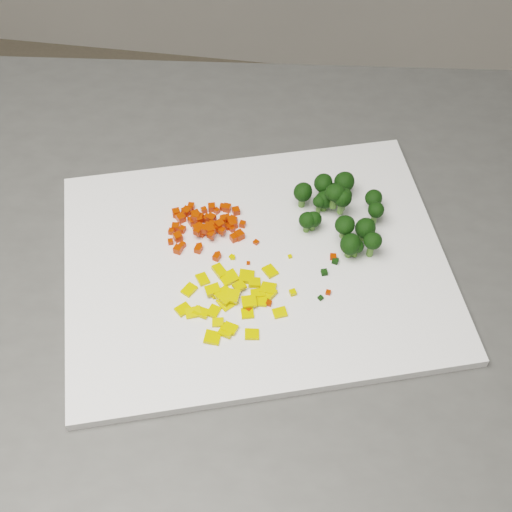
# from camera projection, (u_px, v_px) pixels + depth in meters

# --- Properties ---
(counter_block) EXTENTS (1.13, 0.84, 0.90)m
(counter_block) POSITION_uv_depth(u_px,v_px,m) (220.00, 411.00, 1.23)
(counter_block) COLOR #494947
(counter_block) RESTS_ON ground
(cutting_board) EXTENTS (0.54, 0.47, 0.01)m
(cutting_board) POSITION_uv_depth(u_px,v_px,m) (256.00, 264.00, 0.85)
(cutting_board) COLOR white
(cutting_board) RESTS_ON counter_block
(carrot_pile) EXTENTS (0.10, 0.10, 0.03)m
(carrot_pile) POSITION_uv_depth(u_px,v_px,m) (208.00, 224.00, 0.87)
(carrot_pile) COLOR #C21F02
(carrot_pile) RESTS_ON cutting_board
(pepper_pile) EXTENTS (0.12, 0.12, 0.02)m
(pepper_pile) POSITION_uv_depth(u_px,v_px,m) (233.00, 295.00, 0.81)
(pepper_pile) COLOR gold
(pepper_pile) RESTS_ON cutting_board
(broccoli_pile) EXTENTS (0.12, 0.12, 0.06)m
(broccoli_pile) POSITION_uv_depth(u_px,v_px,m) (337.00, 213.00, 0.86)
(broccoli_pile) COLOR black
(broccoli_pile) RESTS_ON cutting_board
(carrot_cube_0) EXTENTS (0.01, 0.01, 0.01)m
(carrot_cube_0) POSITION_uv_depth(u_px,v_px,m) (199.00, 228.00, 0.87)
(carrot_cube_0) COLOR #C21F02
(carrot_cube_0) RESTS_ON carrot_pile
(carrot_cube_1) EXTENTS (0.01, 0.01, 0.01)m
(carrot_cube_1) POSITION_uv_depth(u_px,v_px,m) (222.00, 231.00, 0.86)
(carrot_cube_1) COLOR #C21F02
(carrot_cube_1) RESTS_ON carrot_pile
(carrot_cube_2) EXTENTS (0.01, 0.01, 0.01)m
(carrot_cube_2) POSITION_uv_depth(u_px,v_px,m) (208.00, 228.00, 0.88)
(carrot_cube_2) COLOR #C21F02
(carrot_cube_2) RESTS_ON carrot_pile
(carrot_cube_3) EXTENTS (0.01, 0.01, 0.01)m
(carrot_cube_3) POSITION_uv_depth(u_px,v_px,m) (233.00, 221.00, 0.88)
(carrot_cube_3) COLOR #C21F02
(carrot_cube_3) RESTS_ON carrot_pile
(carrot_cube_4) EXTENTS (0.01, 0.01, 0.01)m
(carrot_cube_4) POSITION_uv_depth(u_px,v_px,m) (176.00, 213.00, 0.89)
(carrot_cube_4) COLOR #C21F02
(carrot_cube_4) RESTS_ON carrot_pile
(carrot_cube_5) EXTENTS (0.01, 0.01, 0.01)m
(carrot_cube_5) POSITION_uv_depth(u_px,v_px,m) (171.00, 242.00, 0.86)
(carrot_cube_5) COLOR #C21F02
(carrot_cube_5) RESTS_ON carrot_pile
(carrot_cube_6) EXTENTS (0.01, 0.01, 0.01)m
(carrot_cube_6) POSITION_uv_depth(u_px,v_px,m) (239.00, 235.00, 0.87)
(carrot_cube_6) COLOR #C21F02
(carrot_cube_6) RESTS_ON carrot_pile
(carrot_cube_7) EXTENTS (0.01, 0.01, 0.01)m
(carrot_cube_7) POSITION_uv_depth(u_px,v_px,m) (178.00, 237.00, 0.87)
(carrot_cube_7) COLOR #C21F02
(carrot_cube_7) RESTS_ON carrot_pile
(carrot_cube_8) EXTENTS (0.01, 0.01, 0.01)m
(carrot_cube_8) POSITION_uv_depth(u_px,v_px,m) (216.00, 257.00, 0.85)
(carrot_cube_8) COLOR #C21F02
(carrot_cube_8) RESTS_ON carrot_pile
(carrot_cube_9) EXTENTS (0.01, 0.01, 0.01)m
(carrot_cube_9) POSITION_uv_depth(u_px,v_px,m) (186.00, 212.00, 0.89)
(carrot_cube_9) COLOR #C21F02
(carrot_cube_9) RESTS_ON carrot_pile
(carrot_cube_10) EXTENTS (0.01, 0.01, 0.01)m
(carrot_cube_10) POSITION_uv_depth(u_px,v_px,m) (212.00, 207.00, 0.90)
(carrot_cube_10) COLOR #C21F02
(carrot_cube_10) RESTS_ON carrot_pile
(carrot_cube_11) EXTENTS (0.01, 0.01, 0.01)m
(carrot_cube_11) POSITION_uv_depth(u_px,v_px,m) (224.00, 207.00, 0.90)
(carrot_cube_11) COLOR #C21F02
(carrot_cube_11) RESTS_ON carrot_pile
(carrot_cube_12) EXTENTS (0.01, 0.01, 0.01)m
(carrot_cube_12) POSITION_uv_depth(u_px,v_px,m) (178.00, 249.00, 0.85)
(carrot_cube_12) COLOR #C21F02
(carrot_cube_12) RESTS_ON carrot_pile
(carrot_cube_13) EXTENTS (0.01, 0.01, 0.01)m
(carrot_cube_13) POSITION_uv_depth(u_px,v_px,m) (201.00, 229.00, 0.88)
(carrot_cube_13) COLOR #C21F02
(carrot_cube_13) RESTS_ON carrot_pile
(carrot_cube_14) EXTENTS (0.01, 0.01, 0.01)m
(carrot_cube_14) POSITION_uv_depth(u_px,v_px,m) (182.00, 245.00, 0.86)
(carrot_cube_14) COLOR #C21F02
(carrot_cube_14) RESTS_ON carrot_pile
(carrot_cube_15) EXTENTS (0.01, 0.01, 0.01)m
(carrot_cube_15) POSITION_uv_depth(u_px,v_px,m) (176.00, 227.00, 0.88)
(carrot_cube_15) COLOR #C21F02
(carrot_cube_15) RESTS_ON carrot_pile
(carrot_cube_16) EXTENTS (0.01, 0.01, 0.01)m
(carrot_cube_16) POSITION_uv_depth(u_px,v_px,m) (211.00, 218.00, 0.88)
(carrot_cube_16) COLOR #C21F02
(carrot_cube_16) RESTS_ON carrot_pile
(carrot_cube_17) EXTENTS (0.01, 0.01, 0.01)m
(carrot_cube_17) POSITION_uv_depth(u_px,v_px,m) (198.00, 249.00, 0.85)
(carrot_cube_17) COLOR #C21F02
(carrot_cube_17) RESTS_ON carrot_pile
(carrot_cube_18) EXTENTS (0.01, 0.01, 0.01)m
(carrot_cube_18) POSITION_uv_depth(u_px,v_px,m) (187.00, 211.00, 0.89)
(carrot_cube_18) COLOR #C21F02
(carrot_cube_18) RESTS_ON carrot_pile
(carrot_cube_19) EXTENTS (0.01, 0.01, 0.01)m
(carrot_cube_19) POSITION_uv_depth(u_px,v_px,m) (212.00, 224.00, 0.87)
(carrot_cube_19) COLOR #C21F02
(carrot_cube_19) RESTS_ON carrot_pile
(carrot_cube_20) EXTENTS (0.01, 0.01, 0.01)m
(carrot_cube_20) POSITION_uv_depth(u_px,v_px,m) (210.00, 230.00, 0.86)
(carrot_cube_20) COLOR #C21F02
(carrot_cube_20) RESTS_ON carrot_pile
(carrot_cube_21) EXTENTS (0.01, 0.01, 0.01)m
(carrot_cube_21) POSITION_uv_depth(u_px,v_px,m) (202.00, 234.00, 0.87)
(carrot_cube_21) COLOR #C21F02
(carrot_cube_21) RESTS_ON carrot_pile
(carrot_cube_22) EXTENTS (0.01, 0.01, 0.01)m
(carrot_cube_22) POSITION_uv_depth(u_px,v_px,m) (196.00, 217.00, 0.88)
(carrot_cube_22) COLOR #C21F02
(carrot_cube_22) RESTS_ON carrot_pile
(carrot_cube_23) EXTENTS (0.01, 0.01, 0.01)m
(carrot_cube_23) POSITION_uv_depth(u_px,v_px,m) (232.00, 229.00, 0.88)
(carrot_cube_23) COLOR #C21F02
(carrot_cube_23) RESTS_ON carrot_pile
(carrot_cube_24) EXTENTS (0.01, 0.01, 0.01)m
(carrot_cube_24) POSITION_uv_depth(u_px,v_px,m) (212.00, 232.00, 0.86)
(carrot_cube_24) COLOR #C21F02
(carrot_cube_24) RESTS_ON carrot_pile
(carrot_cube_25) EXTENTS (0.01, 0.01, 0.01)m
(carrot_cube_25) POSITION_uv_depth(u_px,v_px,m) (228.00, 227.00, 0.88)
(carrot_cube_25) COLOR #C21F02
(carrot_cube_25) RESTS_ON carrot_pile
(carrot_cube_26) EXTENTS (0.01, 0.01, 0.01)m
(carrot_cube_26) POSITION_uv_depth(u_px,v_px,m) (236.00, 211.00, 0.89)
(carrot_cube_26) COLOR #C21F02
(carrot_cube_26) RESTS_ON carrot_pile
(carrot_cube_27) EXTENTS (0.01, 0.01, 0.01)m
(carrot_cube_27) POSITION_uv_depth(u_px,v_px,m) (208.00, 226.00, 0.87)
(carrot_cube_27) COLOR #C21F02
(carrot_cube_27) RESTS_ON carrot_pile
(carrot_cube_28) EXTENTS (0.01, 0.01, 0.01)m
(carrot_cube_28) POSITION_uv_depth(u_px,v_px,m) (196.00, 215.00, 0.89)
(carrot_cube_28) COLOR #C21F02
(carrot_cube_28) RESTS_ON carrot_pile
(carrot_cube_29) EXTENTS (0.01, 0.01, 0.01)m
(carrot_cube_29) POSITION_uv_depth(u_px,v_px,m) (204.00, 229.00, 0.86)
(carrot_cube_29) COLOR #C21F02
(carrot_cube_29) RESTS_ON carrot_pile
(carrot_cube_30) EXTENTS (0.01, 0.01, 0.01)m
(carrot_cube_30) POSITION_uv_depth(u_px,v_px,m) (227.00, 208.00, 0.89)
(carrot_cube_30) COLOR #C21F02
(carrot_cube_30) RESTS_ON carrot_pile
(carrot_cube_31) EXTENTS (0.01, 0.01, 0.01)m
(carrot_cube_31) POSITION_uv_depth(u_px,v_px,m) (226.00, 219.00, 0.88)
(carrot_cube_31) COLOR #C21F02
(carrot_cube_31) RESTS_ON carrot_pile
(carrot_cube_32) EXTENTS (0.01, 0.01, 0.01)m
(carrot_cube_32) POSITION_uv_depth(u_px,v_px,m) (199.00, 247.00, 0.86)
(carrot_cube_32) COLOR #C21F02
(carrot_cube_32) RESTS_ON carrot_pile
(carrot_cube_33) EXTENTS (0.01, 0.01, 0.01)m
(carrot_cube_33) POSITION_uv_depth(u_px,v_px,m) (217.00, 211.00, 0.89)
(carrot_cube_33) COLOR #C21F02
(carrot_cube_33) RESTS_ON carrot_pile
(carrot_cube_34) EXTENTS (0.01, 0.01, 0.01)m
(carrot_cube_34) POSITION_uv_depth(u_px,v_px,m) (177.00, 215.00, 0.89)
(carrot_cube_34) COLOR #C21F02
(carrot_cube_34) RESTS_ON carrot_pile
(carrot_cube_35) EXTENTS (0.01, 0.01, 0.01)m
(carrot_cube_35) POSITION_uv_depth(u_px,v_px,m) (190.00, 209.00, 0.90)
(carrot_cube_35) COLOR #C21F02
(carrot_cube_35) RESTS_ON carrot_pile
(carrot_cube_36) EXTENTS (0.01, 0.01, 0.01)m
(carrot_cube_36) POSITION_uv_depth(u_px,v_px,m) (181.00, 218.00, 0.88)
(carrot_cube_36) COLOR #C21F02
(carrot_cube_36) RESTS_ON carrot_pile
(carrot_cube_37) EXTENTS (0.01, 0.01, 0.01)m
(carrot_cube_37) POSITION_uv_depth(u_px,v_px,m) (234.00, 238.00, 0.87)
(carrot_cube_37) COLOR #C21F02
(carrot_cube_37) RESTS_ON carrot_pile
(carrot_cube_38) EXTENTS (0.01, 0.01, 0.01)m
(carrot_cube_38) POSITION_uv_depth(u_px,v_px,m) (217.00, 227.00, 0.87)
(carrot_cube_38) COLOR #C21F02
(carrot_cube_38) RESTS_ON carrot_pile
(carrot_cube_39) EXTENTS (0.01, 0.01, 0.01)m
(carrot_cube_39) POSITION_uv_depth(u_px,v_px,m) (197.00, 232.00, 0.86)
(carrot_cube_39) COLOR #C21F02
(carrot_cube_39) RESTS_ON carrot_pile
(carrot_cube_40) EXTENTS (0.01, 0.01, 0.01)m
(carrot_cube_40) POSITION_uv_depth(u_px,v_px,m) (192.00, 221.00, 0.88)
(carrot_cube_40) COLOR #C21F02
(carrot_cube_40) RESTS_ON carrot_pile
(carrot_cube_41) EXTENTS (0.01, 0.01, 0.01)m
(carrot_cube_41) POSITION_uv_depth(u_px,v_px,m) (243.00, 224.00, 0.88)
(carrot_cube_41) COLOR #C21F02
(carrot_cube_41) RESTS_ON carrot_pile
(carrot_cube_42) EXTENTS (0.01, 0.01, 0.01)m
(carrot_cube_42) POSITION_uv_depth(u_px,v_px,m) (196.00, 228.00, 0.86)
(carrot_cube_42) COLOR #C21F02
(carrot_cube_42) RESTS_ON carrot_pile
(carrot_cube_43) EXTENTS (0.01, 0.01, 0.01)m
(carrot_cube_43) POSITION_uv_depth(u_px,v_px,m) (204.00, 210.00, 0.89)
(carrot_cube_43) COLOR #C21F02
(carrot_cube_43) RESTS_ON carrot_pile
(carrot_cube_44) EXTENTS (0.01, 0.01, 0.01)m
(carrot_cube_44) POSITION_uv_depth(u_px,v_px,m) (233.00, 224.00, 0.88)
(carrot_cube_44) COLOR #C21F02
(carrot_cube_44) RESTS_ON carrot_pile
(carrot_cube_45) EXTENTS (0.01, 0.01, 0.01)m
(carrot_cube_45) POSITION_uv_depth(u_px,v_px,m) (207.00, 219.00, 0.88)
(carrot_cube_45) COLOR #C21F02
(carrot_cube_45) RESTS_ON carrot_pile
(carrot_cube_46) EXTENTS (0.01, 0.01, 0.01)m
(carrot_cube_46) POSITION_uv_depth(u_px,v_px,m) (218.00, 255.00, 0.85)
(carrot_cube_46) COLOR #C21F02
(carrot_cube_46) RESTS_ON carrot_pile
(carrot_cube_47) EXTENTS (0.01, 0.01, 0.01)m
(carrot_cube_47) POSITION_uv_depth(u_px,v_px,m) (200.00, 217.00, 0.88)
(carrot_cube_47) COLOR #C21F02
(carrot_cube_47) RESTS_ON carrot_pile
(carrot_cube_48) EXTENTS (0.01, 0.01, 0.01)m
(carrot_cube_48) POSITION_uv_depth(u_px,v_px,m) (223.00, 207.00, 0.90)
(carrot_cube_48) COLOR #C21F02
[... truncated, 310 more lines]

